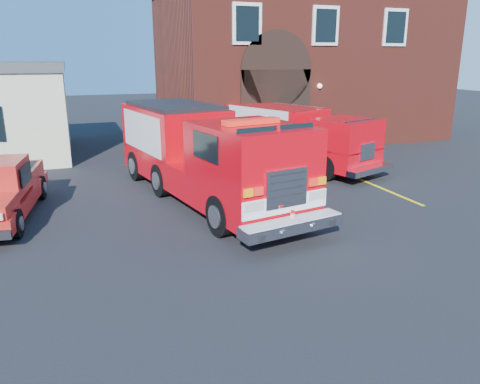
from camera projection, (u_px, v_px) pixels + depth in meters
name	position (u px, v px, depth m)	size (l,w,h in m)	color
ground	(226.00, 225.00, 13.24)	(100.00, 100.00, 0.00)	black
parking_stripe_near	(394.00, 194.00, 16.26)	(0.12, 3.00, 0.01)	yellow
parking_stripe_mid	(347.00, 174.00, 18.97)	(0.12, 3.00, 0.01)	yellow
parking_stripe_far	(312.00, 159.00, 21.68)	(0.12, 3.00, 0.01)	yellow
fire_station	(296.00, 62.00, 27.62)	(15.20, 10.20, 8.45)	maroon
fire_engine	(203.00, 153.00, 15.26)	(4.45, 10.06, 3.00)	black
secondary_truck	(296.00, 135.00, 20.13)	(4.84, 7.93, 2.46)	black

